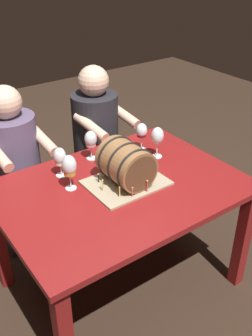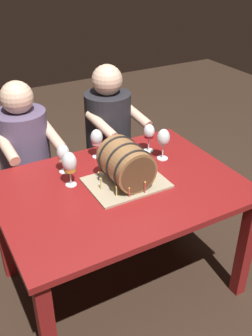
{
  "view_description": "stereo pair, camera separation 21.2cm",
  "coord_description": "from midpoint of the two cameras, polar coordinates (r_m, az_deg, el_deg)",
  "views": [
    {
      "loc": [
        -1.03,
        -1.48,
        1.93
      ],
      "look_at": [
        0.04,
        0.0,
        0.85
      ],
      "focal_mm": 41.54,
      "sensor_mm": 36.0,
      "label": 1
    },
    {
      "loc": [
        -0.85,
        -1.6,
        1.93
      ],
      "look_at": [
        0.04,
        0.0,
        0.85
      ],
      "focal_mm": 41.54,
      "sensor_mm": 36.0,
      "label": 2
    }
  ],
  "objects": [
    {
      "name": "person_seated_left",
      "position": [
        2.77,
        -17.85,
        -1.02
      ],
      "size": [
        0.4,
        0.49,
        1.17
      ],
      "color": "#372D40",
      "rests_on": "ground"
    },
    {
      "name": "person_seated_right",
      "position": [
        2.97,
        -6.38,
        2.84
      ],
      "size": [
        0.42,
        0.51,
        1.19
      ],
      "color": "black",
      "rests_on": "ground"
    },
    {
      "name": "wine_glass_red",
      "position": [
        2.46,
        -0.16,
        5.3
      ],
      "size": [
        0.07,
        0.07,
        0.18
      ],
      "color": "white",
      "rests_on": "dining_table"
    },
    {
      "name": "wine_glass_white",
      "position": [
        2.23,
        -12.37,
        1.41
      ],
      "size": [
        0.07,
        0.07,
        0.18
      ],
      "color": "white",
      "rests_on": "dining_table"
    },
    {
      "name": "wine_glass_rose",
      "position": [
        2.38,
        -7.76,
        3.99
      ],
      "size": [
        0.08,
        0.08,
        0.19
      ],
      "color": "white",
      "rests_on": "dining_table"
    },
    {
      "name": "dining_table",
      "position": [
        2.21,
        -3.56,
        -4.97
      ],
      "size": [
        1.33,
        0.97,
        0.75
      ],
      "color": "maroon",
      "rests_on": "ground"
    },
    {
      "name": "ground_plane",
      "position": [
        2.64,
        -3.1,
        -16.37
      ],
      "size": [
        8.0,
        8.0,
        0.0
      ],
      "primitive_type": "plane",
      "color": "#332319"
    },
    {
      "name": "wine_glass_empty",
      "position": [
        2.37,
        2.09,
        4.58
      ],
      "size": [
        0.08,
        0.08,
        0.2
      ],
      "color": "white",
      "rests_on": "dining_table"
    },
    {
      "name": "wine_glass_amber",
      "position": [
        2.1,
        -11.22,
        0.09
      ],
      "size": [
        0.08,
        0.08,
        0.21
      ],
      "color": "white",
      "rests_on": "dining_table"
    },
    {
      "name": "barrel_cake",
      "position": [
        2.11,
        -2.87,
        0.32
      ],
      "size": [
        0.43,
        0.33,
        0.25
      ],
      "color": "tan",
      "rests_on": "dining_table"
    }
  ]
}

